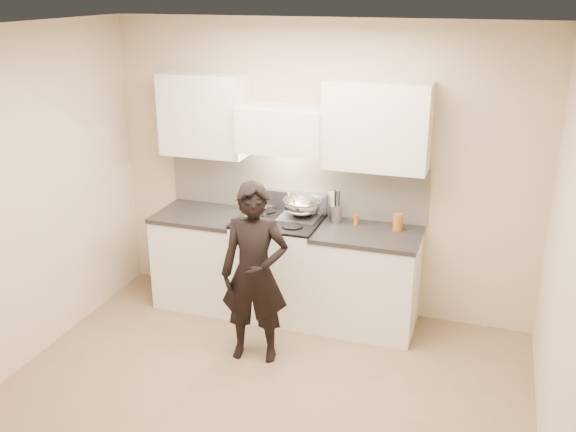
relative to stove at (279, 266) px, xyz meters
The scene contains 11 objects.
ground_plane 1.53m from the stove, 78.12° to the right, with size 4.00×4.00×0.00m, color #826C50.
room_shell 1.56m from the stove, 77.04° to the right, with size 4.04×3.54×2.70m.
stove is the anchor object (origin of this frame).
counter_right 0.83m from the stove, ahead, with size 0.92×0.67×0.92m.
counter_left 0.78m from the stove, behind, with size 0.82×0.67×0.92m.
wok 0.62m from the stove, 38.99° to the left, with size 0.36×0.44×0.29m.
stock_pot 0.61m from the stove, 143.08° to the right, with size 0.31×0.30×0.15m.
utensil_crock 0.75m from the stove, 17.62° to the left, with size 0.11×0.11×0.30m.
spice_jar 0.86m from the stove, 12.18° to the left, with size 0.04×0.04×0.09m.
oil_glass 1.19m from the stove, ahead, with size 0.09×0.09×0.15m.
person 0.85m from the stove, 85.14° to the right, with size 0.56×0.37×1.52m, color black.
Camera 1 is at (1.50, -3.75, 2.97)m, focal length 40.00 mm.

